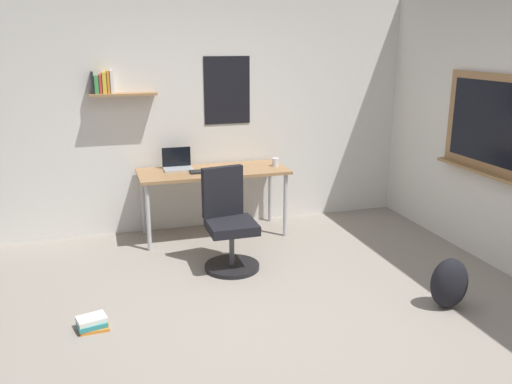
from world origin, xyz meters
name	(u,v)px	position (x,y,z in m)	size (l,w,h in m)	color
ground_plane	(269,325)	(0.00, 0.00, 0.00)	(5.20, 5.20, 0.00)	gray
wall_back	(201,113)	(-0.01, 2.45, 1.30)	(5.00, 0.30, 2.60)	silver
desk	(213,176)	(0.03, 2.05, 0.67)	(1.60, 0.65, 0.74)	#997047
office_chair	(229,226)	(-0.02, 1.16, 0.41)	(0.52, 0.53, 0.95)	black
laptop	(177,164)	(-0.33, 2.20, 0.80)	(0.31, 0.21, 0.23)	#ADAFB5
keyboard	(207,171)	(-0.05, 1.97, 0.75)	(0.37, 0.13, 0.02)	black
computer_mouse	(233,169)	(0.23, 1.97, 0.76)	(0.10, 0.06, 0.03)	#262628
coffee_mug	(275,162)	(0.73, 2.02, 0.79)	(0.08, 0.08, 0.09)	silver
backpack	(449,283)	(1.47, -0.15, 0.21)	(0.32, 0.22, 0.42)	black
book_stack_on_floor	(93,323)	(-1.29, 0.33, 0.05)	(0.25, 0.21, 0.10)	orange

